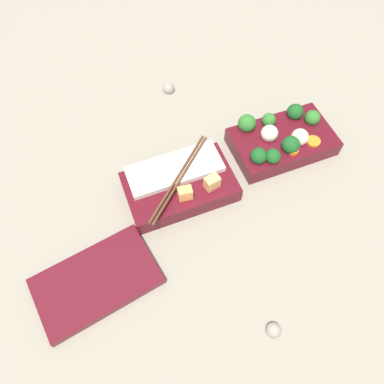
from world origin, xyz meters
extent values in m
plane|color=gray|center=(0.00, 0.00, 0.00)|extent=(3.00, 3.00, 0.00)
cube|color=#510F19|center=(-0.13, 0.00, 0.02)|extent=(0.21, 0.13, 0.04)
sphere|color=#2D7028|center=(-0.20, -0.02, 0.05)|extent=(0.03, 0.03, 0.03)
sphere|color=#2D7028|center=(-0.07, -0.05, 0.05)|extent=(0.04, 0.04, 0.04)
sphere|color=#19511E|center=(-0.05, 0.03, 0.05)|extent=(0.03, 0.03, 0.03)
sphere|color=#19511E|center=(-0.13, 0.03, 0.05)|extent=(0.04, 0.04, 0.04)
sphere|color=#2D7028|center=(-0.12, -0.05, 0.05)|extent=(0.03, 0.03, 0.03)
sphere|color=#19511E|center=(-0.18, -0.04, 0.05)|extent=(0.04, 0.04, 0.04)
sphere|color=#19511E|center=(-0.08, 0.04, 0.05)|extent=(0.03, 0.03, 0.03)
cylinder|color=orange|center=(-0.18, -0.05, 0.04)|extent=(0.04, 0.04, 0.01)
cylinder|color=orange|center=(-0.18, 0.04, 0.04)|extent=(0.03, 0.03, 0.01)
cylinder|color=orange|center=(-0.13, 0.04, 0.04)|extent=(0.03, 0.03, 0.01)
sphere|color=beige|center=(-0.15, 0.02, 0.05)|extent=(0.04, 0.04, 0.04)
sphere|color=beige|center=(-0.10, -0.01, 0.05)|extent=(0.04, 0.04, 0.04)
cube|color=#510F19|center=(0.11, 0.03, 0.02)|extent=(0.21, 0.13, 0.04)
cube|color=silver|center=(0.11, 0.00, 0.04)|extent=(0.19, 0.07, 0.01)
cube|color=#EAB266|center=(0.06, 0.06, 0.05)|extent=(0.03, 0.02, 0.03)
cube|color=#F4A356|center=(0.12, 0.06, 0.05)|extent=(0.03, 0.02, 0.03)
cylinder|color=#56331E|center=(0.12, 0.02, 0.05)|extent=(0.17, 0.15, 0.01)
cylinder|color=#56331E|center=(0.11, 0.03, 0.05)|extent=(0.17, 0.15, 0.01)
cube|color=#510F19|center=(0.31, 0.15, 0.01)|extent=(0.23, 0.16, 0.02)
sphere|color=gray|center=(0.04, -0.25, 0.01)|extent=(0.03, 0.03, 0.03)
sphere|color=gray|center=(0.06, 0.33, 0.01)|extent=(0.03, 0.03, 0.03)
camera|label=1|loc=(0.23, 0.40, 0.64)|focal=35.00mm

